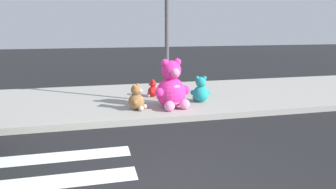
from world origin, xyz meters
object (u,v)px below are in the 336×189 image
(plush_pink_large, at_px, (172,88))
(plush_brown, at_px, (137,99))
(plush_red, at_px, (152,90))
(sign_pole, at_px, (167,40))
(plush_teal, at_px, (201,91))

(plush_pink_large, xyz_separation_m, plush_brown, (-0.89, 0.03, -0.24))
(plush_pink_large, height_order, plush_red, plush_pink_large)
(sign_pole, xyz_separation_m, plush_brown, (-0.90, -0.56, -1.44))
(sign_pole, bearing_deg, plush_teal, -7.84)
(plush_red, xyz_separation_m, plush_brown, (-0.65, -1.37, 0.06))
(plush_red, relative_size, plush_brown, 0.78)
(sign_pole, distance_m, plush_pink_large, 1.33)
(sign_pole, distance_m, plush_red, 1.72)
(plush_brown, bearing_deg, plush_pink_large, -1.87)
(plush_brown, bearing_deg, sign_pole, 31.70)
(plush_red, bearing_deg, sign_pole, -73.15)
(sign_pole, distance_m, plush_teal, 1.69)
(plush_teal, height_order, plush_brown, plush_teal)
(sign_pole, height_order, plush_brown, sign_pole)
(plush_pink_large, xyz_separation_m, plush_teal, (0.94, 0.46, -0.21))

